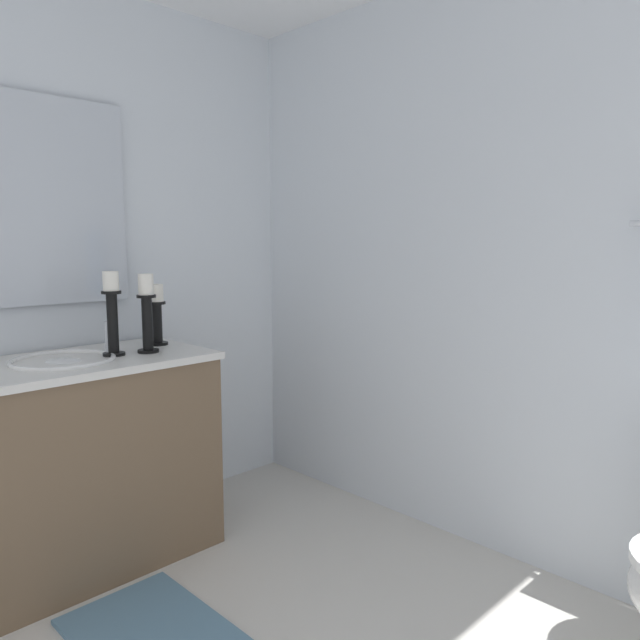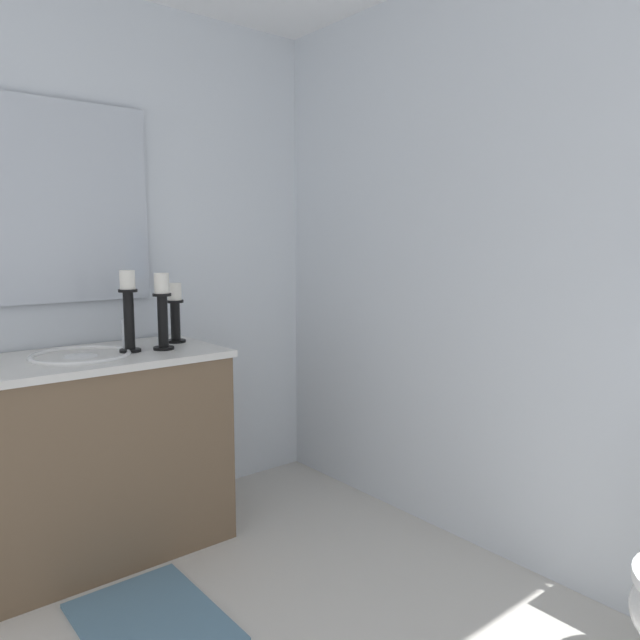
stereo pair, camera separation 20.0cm
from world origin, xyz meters
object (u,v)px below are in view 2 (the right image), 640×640
object	(u,v)px
vanity_cabinet	(86,457)
mirror	(52,202)
candle_holder_tall	(175,311)
bath_mat	(151,622)
sink_basin	(81,365)
candle_holder_short	(162,309)
candle_holder_mid	(129,309)

from	to	relation	value
vanity_cabinet	mirror	xyz separation A→B (m)	(-0.28, 0.00, 1.07)
candle_holder_tall	bath_mat	world-z (taller)	candle_holder_tall
vanity_cabinet	bath_mat	bearing A→B (deg)	0.00
sink_basin	candle_holder_short	world-z (taller)	candle_holder_short
candle_holder_short	candle_holder_mid	xyz separation A→B (m)	(-0.04, -0.14, 0.01)
sink_basin	mirror	world-z (taller)	mirror
sink_basin	candle_holder_short	bearing A→B (deg)	78.29
sink_basin	vanity_cabinet	bearing A→B (deg)	-90.00
candle_holder_tall	candle_holder_mid	xyz separation A→B (m)	(0.10, -0.26, 0.04)
sink_basin	mirror	bearing A→B (deg)	-179.80
mirror	candle_holder_mid	size ratio (longest dim) A/B	2.52
candle_holder_short	candle_holder_mid	world-z (taller)	candle_holder_mid
vanity_cabinet	candle_holder_short	world-z (taller)	candle_holder_short
vanity_cabinet	mirror	bearing A→B (deg)	179.99
sink_basin	candle_holder_mid	bearing A→B (deg)	81.09
sink_basin	bath_mat	xyz separation A→B (m)	(0.62, -0.00, -0.82)
candle_holder_tall	mirror	bearing A→B (deg)	-114.66
vanity_cabinet	candle_holder_tall	xyz separation A→B (m)	(-0.07, 0.46, 0.58)
vanity_cabinet	sink_basin	bearing A→B (deg)	90.00
candle_holder_tall	sink_basin	bearing A→B (deg)	-81.44
sink_basin	candle_holder_tall	size ratio (longest dim) A/B	1.44
bath_mat	candle_holder_tall	bearing A→B (deg)	146.50
vanity_cabinet	candle_holder_short	size ratio (longest dim) A/B	3.46
sink_basin	candle_holder_mid	size ratio (longest dim) A/B	1.15
sink_basin	candle_holder_tall	xyz separation A→B (m)	(-0.07, 0.46, 0.19)
candle_holder_short	mirror	bearing A→B (deg)	-136.25
mirror	candle_holder_short	world-z (taller)	mirror
vanity_cabinet	candle_holder_mid	size ratio (longest dim) A/B	3.31
candle_holder_tall	bath_mat	distance (m)	1.30
candle_holder_mid	candle_holder_tall	bearing A→B (deg)	110.97
sink_basin	mirror	size ratio (longest dim) A/B	0.46
vanity_cabinet	candle_holder_tall	distance (m)	0.74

